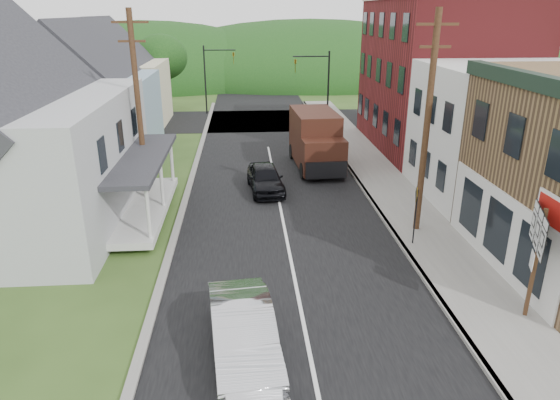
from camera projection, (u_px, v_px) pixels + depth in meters
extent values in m
plane|color=#2D4719|center=(294.00, 277.00, 17.76)|extent=(120.00, 120.00, 0.00)
cube|color=black|center=(276.00, 185.00, 27.08)|extent=(9.00, 90.00, 0.02)
cube|color=black|center=(263.00, 120.00, 42.92)|extent=(60.00, 9.00, 0.02)
cube|color=slate|center=(393.00, 194.00, 25.59)|extent=(2.80, 55.00, 0.15)
cube|color=slate|center=(367.00, 194.00, 25.50)|extent=(0.20, 55.00, 0.15)
cube|color=slate|center=(185.00, 199.00, 24.88)|extent=(0.30, 55.00, 0.12)
cube|color=silver|center=(509.00, 133.00, 24.37)|extent=(8.00, 7.00, 6.50)
cube|color=maroon|center=(441.00, 74.00, 32.60)|extent=(8.00, 12.00, 10.00)
cube|color=#ACADB1|center=(5.00, 162.00, 21.55)|extent=(10.00, 12.00, 5.50)
cube|color=#82A0B1|center=(97.00, 117.00, 31.96)|extent=(7.00, 8.00, 5.00)
cube|color=beige|center=(121.00, 95.00, 40.31)|extent=(7.00, 8.00, 5.00)
cylinder|color=#472D19|center=(427.00, 128.00, 19.80)|extent=(0.26, 0.26, 9.00)
cube|color=#472D19|center=(438.00, 24.00, 18.41)|extent=(1.60, 0.10, 0.10)
cube|color=#472D19|center=(435.00, 47.00, 18.70)|extent=(1.20, 0.10, 0.10)
cylinder|color=#472D19|center=(139.00, 111.00, 23.17)|extent=(0.26, 0.26, 9.00)
cube|color=#472D19|center=(130.00, 22.00, 21.78)|extent=(1.60, 0.10, 0.10)
cube|color=#472D19|center=(132.00, 41.00, 22.06)|extent=(1.20, 0.10, 0.10)
cylinder|color=black|center=(328.00, 91.00, 38.93)|extent=(0.14, 0.14, 6.00)
cylinder|color=black|center=(311.00, 56.00, 37.91)|extent=(2.80, 0.10, 0.10)
imported|color=olive|center=(295.00, 66.00, 38.08)|extent=(0.16, 0.20, 1.00)
cylinder|color=black|center=(205.00, 80.00, 44.77)|extent=(0.14, 0.14, 6.00)
cylinder|color=black|center=(220.00, 50.00, 43.94)|extent=(2.80, 0.10, 0.10)
imported|color=olive|center=(234.00, 58.00, 44.27)|extent=(0.16, 0.20, 1.00)
cylinder|color=#382616|center=(164.00, 90.00, 46.26)|extent=(0.36, 0.36, 3.92)
ellipsoid|color=#0F3310|center=(161.00, 57.00, 45.22)|extent=(4.80, 4.80, 4.08)
ellipsoid|color=#0F3310|center=(254.00, 79.00, 69.01)|extent=(90.00, 30.00, 16.00)
imported|color=#BBBBC1|center=(243.00, 334.00, 13.32)|extent=(2.15, 4.88, 1.56)
imported|color=black|center=(265.00, 179.00, 25.89)|extent=(2.06, 4.27, 1.41)
cube|color=black|center=(314.00, 136.00, 29.94)|extent=(2.62, 4.68, 3.00)
cube|color=black|center=(323.00, 157.00, 27.63)|extent=(2.47, 1.78, 1.97)
cube|color=black|center=(323.00, 141.00, 27.52)|extent=(2.24, 1.35, 0.05)
cube|color=black|center=(326.00, 170.00, 26.99)|extent=(2.28, 0.27, 0.93)
cylinder|color=black|center=(303.00, 171.00, 27.89)|extent=(0.34, 0.95, 0.93)
cylinder|color=black|center=(341.00, 170.00, 28.14)|extent=(0.34, 0.95, 0.93)
cylinder|color=black|center=(292.00, 152.00, 31.73)|extent=(0.34, 0.95, 0.93)
cylinder|color=black|center=(326.00, 150.00, 31.98)|extent=(0.34, 0.95, 0.93)
cube|color=#472D19|center=(535.00, 264.00, 14.66)|extent=(0.14, 0.14, 3.50)
cube|color=black|center=(540.00, 229.00, 14.29)|extent=(0.76, 1.88, 0.08)
cube|color=silver|center=(546.00, 224.00, 13.51)|extent=(0.22, 0.52, 0.22)
cube|color=silver|center=(543.00, 239.00, 13.67)|extent=(0.24, 0.57, 0.55)
cube|color=silver|center=(540.00, 254.00, 13.83)|extent=(0.22, 0.52, 0.28)
cube|color=silver|center=(541.00, 215.00, 14.14)|extent=(0.22, 0.52, 0.22)
cube|color=silver|center=(538.00, 229.00, 14.30)|extent=(0.24, 0.57, 0.55)
cube|color=silver|center=(535.00, 243.00, 14.46)|extent=(0.22, 0.52, 0.28)
cube|color=silver|center=(537.00, 206.00, 14.76)|extent=(0.22, 0.52, 0.22)
cube|color=silver|center=(534.00, 220.00, 14.92)|extent=(0.24, 0.57, 0.55)
cube|color=silver|center=(532.00, 234.00, 15.08)|extent=(0.22, 0.52, 0.28)
cube|color=silver|center=(532.00, 260.00, 14.65)|extent=(0.18, 0.43, 0.55)
cylinder|color=black|center=(415.00, 217.00, 19.59)|extent=(0.07, 0.07, 2.27)
cube|color=black|center=(416.00, 194.00, 19.25)|extent=(0.18, 0.65, 0.67)
cube|color=#DBA40B|center=(416.00, 194.00, 19.25)|extent=(0.17, 0.59, 0.60)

